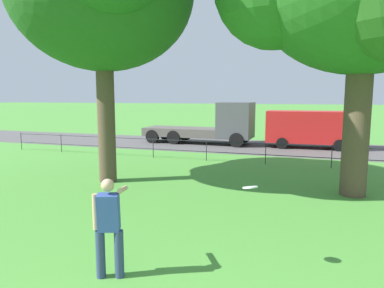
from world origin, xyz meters
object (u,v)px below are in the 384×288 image
person_thrower (109,225)px  panel_van_far_right (309,127)px  frisbee (250,187)px  flatbed_truck_far_left (214,126)px

person_thrower → panel_van_far_right: 17.71m
frisbee → panel_van_far_right: 16.40m
flatbed_truck_far_left → person_thrower: bearing=-80.8°
panel_van_far_right → frisbee: bearing=-93.2°
person_thrower → frisbee: 2.54m
frisbee → flatbed_truck_far_left: flatbed_truck_far_left is taller
person_thrower → flatbed_truck_far_left: (-2.81, 17.36, 0.27)m
frisbee → panel_van_far_right: (0.92, 16.37, -0.25)m
person_thrower → panel_van_far_right: bearing=79.7°
flatbed_truck_far_left → panel_van_far_right: flatbed_truck_far_left is taller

